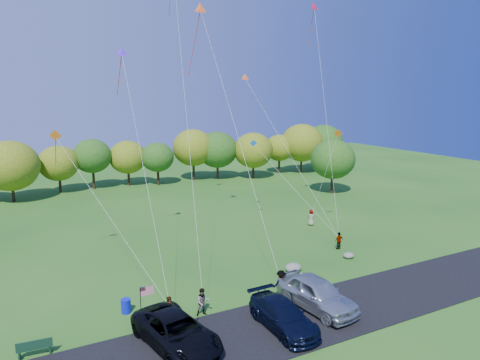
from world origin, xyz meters
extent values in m
plane|color=#225718|center=(0.00, 0.00, 0.00)|extent=(140.00, 140.00, 0.00)
cube|color=black|center=(0.00, -4.00, 0.03)|extent=(44.00, 6.00, 0.06)
cylinder|color=#372314|center=(-15.14, 36.94, 1.34)|extent=(0.36, 0.36, 2.68)
ellipsoid|color=#1D5015|center=(-15.14, 36.94, 4.65)|extent=(6.04, 6.04, 5.44)
cylinder|color=#372314|center=(-10.13, 38.14, 1.33)|extent=(0.36, 0.36, 2.65)
ellipsoid|color=#1D5015|center=(-10.13, 38.14, 4.38)|extent=(5.31, 5.31, 4.78)
cylinder|color=#372314|center=(-4.46, 37.86, 1.17)|extent=(0.36, 0.36, 2.34)
ellipsoid|color=#1D5015|center=(-4.46, 37.86, 4.45)|extent=(6.50, 6.50, 5.85)
cylinder|color=#372314|center=(-0.53, 39.43, 1.20)|extent=(0.36, 0.36, 2.41)
ellipsoid|color=#33691A|center=(-0.53, 39.43, 4.74)|extent=(7.16, 7.16, 6.44)
cylinder|color=#372314|center=(5.20, 39.16, 1.32)|extent=(0.36, 0.36, 2.64)
ellipsoid|color=#33691A|center=(5.20, 39.16, 4.58)|extent=(5.97, 5.97, 5.38)
cylinder|color=#372314|center=(10.41, 37.54, 1.43)|extent=(0.36, 0.36, 2.87)
ellipsoid|color=#33691A|center=(10.41, 37.54, 5.06)|extent=(6.74, 6.74, 6.06)
cylinder|color=#372314|center=(15.44, 36.13, 1.48)|extent=(0.36, 0.36, 2.95)
ellipsoid|color=#33691A|center=(15.44, 36.13, 5.14)|extent=(6.73, 6.73, 6.06)
cylinder|color=#372314|center=(20.55, 36.83, 1.19)|extent=(0.36, 0.36, 2.38)
ellipsoid|color=#1D5015|center=(20.55, 36.83, 4.59)|extent=(6.81, 6.81, 6.13)
cylinder|color=#372314|center=(24.49, 37.47, 1.18)|extent=(0.36, 0.36, 2.35)
ellipsoid|color=#1D5015|center=(24.49, 37.47, 4.28)|extent=(5.93, 5.93, 5.34)
cylinder|color=#372314|center=(29.44, 37.06, 1.33)|extent=(0.36, 0.36, 2.65)
ellipsoid|color=#33691A|center=(29.44, 37.06, 4.33)|extent=(5.17, 5.17, 4.66)
cylinder|color=#372314|center=(35.53, 36.09, 1.17)|extent=(0.36, 0.36, 2.35)
ellipsoid|color=#33691A|center=(35.53, 36.09, 4.56)|extent=(6.81, 6.81, 6.13)
cylinder|color=#372314|center=(24.00, 22.00, 1.40)|extent=(0.36, 0.36, 2.80)
ellipsoid|color=#1D5015|center=(24.00, 22.00, 4.75)|extent=(6.00, 6.00, 5.40)
imported|color=black|center=(-6.92, -3.28, 0.90)|extent=(3.98, 6.51, 1.69)
imported|color=black|center=(-0.85, -4.36, 0.83)|extent=(2.27, 5.36, 1.54)
imported|color=#B2B7BD|center=(2.31, -3.30, 1.05)|extent=(3.06, 6.08, 1.99)
imported|color=#4C4C59|center=(-6.45, -0.80, 0.85)|extent=(0.70, 0.74, 1.71)
imported|color=#4C4C59|center=(-4.37, -0.80, 0.87)|extent=(0.91, 0.75, 1.74)
imported|color=#4C4C59|center=(1.27, -0.80, 0.90)|extent=(1.24, 0.80, 1.81)
imported|color=#4C4C59|center=(10.57, 4.41, 0.78)|extent=(0.93, 0.43, 1.55)
imported|color=#4C4C59|center=(12.59, 11.23, 0.85)|extent=(0.92, 0.99, 1.70)
cube|color=#13351F|center=(-13.72, -0.70, 0.40)|extent=(1.74, 0.27, 0.06)
cube|color=#13351F|center=(-13.72, -0.87, 0.69)|extent=(1.73, 0.21, 0.53)
cube|color=#13351F|center=(-14.44, -0.70, 0.20)|extent=(0.12, 0.44, 0.40)
cube|color=#13351F|center=(-13.00, -0.70, 0.20)|extent=(0.12, 0.44, 0.40)
cylinder|color=#0D17CA|center=(-8.51, 1.66, 0.45)|extent=(0.60, 0.60, 0.89)
cylinder|color=black|center=(-7.97, 0.03, 1.13)|extent=(0.05, 0.05, 2.26)
cube|color=red|center=(-7.57, 0.03, 1.94)|extent=(0.81, 0.54, 0.02)
cube|color=navy|center=(-7.81, 0.04, 2.11)|extent=(0.33, 0.02, 0.25)
ellipsoid|color=#9D9889|center=(4.28, 2.17, 0.33)|extent=(1.33, 1.04, 0.67)
ellipsoid|color=gray|center=(9.91, 2.37, 0.25)|extent=(0.95, 0.79, 0.49)
cone|color=#E84E19|center=(1.38, 12.99, 20.57)|extent=(1.22, 0.59, 1.13)
cone|color=#4615D6|center=(-5.94, 11.07, 16.47)|extent=(1.09, 0.68, 0.91)
cone|color=#FF4E10|center=(5.61, 12.68, 14.87)|extent=(0.88, 0.59, 0.72)
cone|color=red|center=(13.68, 13.31, 21.87)|extent=(1.16, 0.75, 0.96)
cube|color=#C2640D|center=(13.14, 8.21, 9.75)|extent=(0.71, 0.41, 0.76)
cube|color=orange|center=(-11.14, 10.61, 10.38)|extent=(0.83, 0.32, 0.84)
cube|color=blue|center=(6.96, 13.45, 8.62)|extent=(0.69, 0.22, 0.70)
camera|label=1|loc=(-13.34, -23.32, 13.30)|focal=32.00mm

